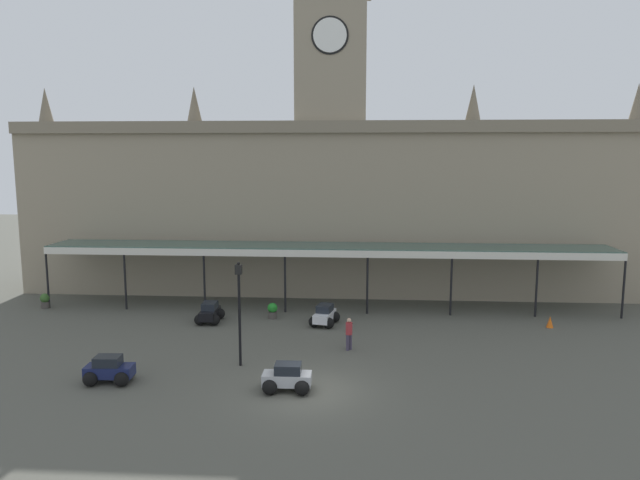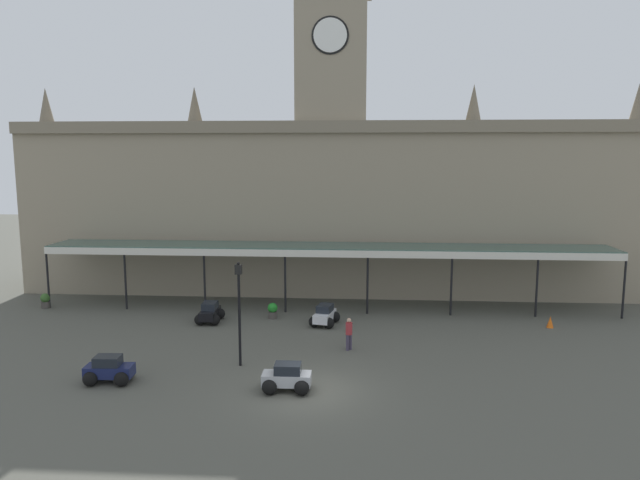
{
  "view_description": "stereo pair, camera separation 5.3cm",
  "coord_description": "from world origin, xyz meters",
  "px_view_note": "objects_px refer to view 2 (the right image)",
  "views": [
    {
      "loc": [
        2.06,
        -23.38,
        9.86
      ],
      "look_at": [
        0.0,
        6.84,
        5.44
      ],
      "focal_mm": 32.89,
      "sensor_mm": 36.0,
      "label": 1
    },
    {
      "loc": [
        2.11,
        -23.37,
        9.86
      ],
      "look_at": [
        0.0,
        6.84,
        5.44
      ],
      "focal_mm": 32.89,
      "sensor_mm": 36.0,
      "label": 2
    }
  ],
  "objects_px": {
    "car_silver_sedan": "(287,379)",
    "car_white_sedan": "(325,316)",
    "traffic_cone": "(550,322)",
    "planter_by_canopy": "(273,311)",
    "pedestrian_crossing_forecourt": "(349,333)",
    "car_navy_sedan": "(109,371)",
    "car_black_sedan": "(210,314)",
    "victorian_lamppost": "(239,302)",
    "planter_near_kerb": "(45,300)"
  },
  "relations": [
    {
      "from": "victorian_lamppost",
      "to": "traffic_cone",
      "type": "xyz_separation_m",
      "value": [
        16.55,
        7.29,
        -2.76
      ]
    },
    {
      "from": "pedestrian_crossing_forecourt",
      "to": "victorian_lamppost",
      "type": "height_order",
      "value": "victorian_lamppost"
    },
    {
      "from": "car_black_sedan",
      "to": "car_white_sedan",
      "type": "bearing_deg",
      "value": -0.87
    },
    {
      "from": "car_black_sedan",
      "to": "car_silver_sedan",
      "type": "xyz_separation_m",
      "value": [
        5.86,
        -9.91,
        0.0
      ]
    },
    {
      "from": "car_navy_sedan",
      "to": "pedestrian_crossing_forecourt",
      "type": "xyz_separation_m",
      "value": [
        10.35,
        5.03,
        0.41
      ]
    },
    {
      "from": "victorian_lamppost",
      "to": "traffic_cone",
      "type": "relative_size",
      "value": 7.52
    },
    {
      "from": "car_navy_sedan",
      "to": "victorian_lamppost",
      "type": "bearing_deg",
      "value": 24.76
    },
    {
      "from": "victorian_lamppost",
      "to": "car_silver_sedan",
      "type": "bearing_deg",
      "value": -47.6
    },
    {
      "from": "car_navy_sedan",
      "to": "planter_near_kerb",
      "type": "height_order",
      "value": "car_navy_sedan"
    },
    {
      "from": "car_black_sedan",
      "to": "planter_near_kerb",
      "type": "relative_size",
      "value": 2.15
    },
    {
      "from": "car_black_sedan",
      "to": "traffic_cone",
      "type": "relative_size",
      "value": 3.12
    },
    {
      "from": "car_silver_sedan",
      "to": "car_white_sedan",
      "type": "bearing_deg",
      "value": 84.25
    },
    {
      "from": "car_silver_sedan",
      "to": "planter_by_canopy",
      "type": "height_order",
      "value": "car_silver_sedan"
    },
    {
      "from": "car_white_sedan",
      "to": "pedestrian_crossing_forecourt",
      "type": "distance_m",
      "value": 4.67
    },
    {
      "from": "car_navy_sedan",
      "to": "pedestrian_crossing_forecourt",
      "type": "height_order",
      "value": "pedestrian_crossing_forecourt"
    },
    {
      "from": "pedestrian_crossing_forecourt",
      "to": "planter_near_kerb",
      "type": "relative_size",
      "value": 1.74
    },
    {
      "from": "pedestrian_crossing_forecourt",
      "to": "planter_by_canopy",
      "type": "bearing_deg",
      "value": 130.87
    },
    {
      "from": "car_white_sedan",
      "to": "pedestrian_crossing_forecourt",
      "type": "bearing_deg",
      "value": -71.05
    },
    {
      "from": "traffic_cone",
      "to": "planter_by_canopy",
      "type": "distance_m",
      "value": 16.25
    },
    {
      "from": "car_white_sedan",
      "to": "planter_near_kerb",
      "type": "height_order",
      "value": "car_white_sedan"
    },
    {
      "from": "car_silver_sedan",
      "to": "planter_by_canopy",
      "type": "relative_size",
      "value": 2.14
    },
    {
      "from": "car_navy_sedan",
      "to": "traffic_cone",
      "type": "bearing_deg",
      "value": 24.02
    },
    {
      "from": "car_navy_sedan",
      "to": "traffic_cone",
      "type": "height_order",
      "value": "car_navy_sedan"
    },
    {
      "from": "car_white_sedan",
      "to": "car_silver_sedan",
      "type": "relative_size",
      "value": 1.06
    },
    {
      "from": "pedestrian_crossing_forecourt",
      "to": "victorian_lamppost",
      "type": "bearing_deg",
      "value": -152.94
    },
    {
      "from": "car_black_sedan",
      "to": "car_navy_sedan",
      "type": "bearing_deg",
      "value": -101.84
    },
    {
      "from": "car_navy_sedan",
      "to": "car_silver_sedan",
      "type": "xyz_separation_m",
      "value": [
        7.86,
        -0.38,
        0.0
      ]
    },
    {
      "from": "car_white_sedan",
      "to": "car_navy_sedan",
      "type": "bearing_deg",
      "value": -133.18
    },
    {
      "from": "pedestrian_crossing_forecourt",
      "to": "victorian_lamppost",
      "type": "relative_size",
      "value": 0.34
    },
    {
      "from": "car_navy_sedan",
      "to": "traffic_cone",
      "type": "relative_size",
      "value": 3.17
    },
    {
      "from": "car_white_sedan",
      "to": "car_black_sedan",
      "type": "height_order",
      "value": "same"
    },
    {
      "from": "car_navy_sedan",
      "to": "planter_near_kerb",
      "type": "relative_size",
      "value": 2.18
    },
    {
      "from": "victorian_lamppost",
      "to": "planter_near_kerb",
      "type": "height_order",
      "value": "victorian_lamppost"
    },
    {
      "from": "planter_near_kerb",
      "to": "planter_by_canopy",
      "type": "relative_size",
      "value": 1.0
    },
    {
      "from": "car_navy_sedan",
      "to": "traffic_cone",
      "type": "distance_m",
      "value": 23.91
    },
    {
      "from": "car_silver_sedan",
      "to": "victorian_lamppost",
      "type": "height_order",
      "value": "victorian_lamppost"
    },
    {
      "from": "car_white_sedan",
      "to": "planter_by_canopy",
      "type": "relative_size",
      "value": 2.28
    },
    {
      "from": "car_white_sedan",
      "to": "planter_by_canopy",
      "type": "bearing_deg",
      "value": 161.4
    },
    {
      "from": "car_white_sedan",
      "to": "victorian_lamppost",
      "type": "distance_m",
      "value": 8.26
    },
    {
      "from": "pedestrian_crossing_forecourt",
      "to": "car_silver_sedan",
      "type": "bearing_deg",
      "value": -114.78
    },
    {
      "from": "victorian_lamppost",
      "to": "pedestrian_crossing_forecourt",
      "type": "bearing_deg",
      "value": 27.06
    },
    {
      "from": "car_silver_sedan",
      "to": "traffic_cone",
      "type": "xyz_separation_m",
      "value": [
        13.98,
        10.11,
        -0.17
      ]
    },
    {
      "from": "car_silver_sedan",
      "to": "pedestrian_crossing_forecourt",
      "type": "relative_size",
      "value": 1.23
    },
    {
      "from": "car_black_sedan",
      "to": "planter_near_kerb",
      "type": "xyz_separation_m",
      "value": [
        -11.48,
        2.41,
        -0.01
      ]
    },
    {
      "from": "planter_by_canopy",
      "to": "planter_near_kerb",
      "type": "bearing_deg",
      "value": 174.6
    },
    {
      "from": "car_black_sedan",
      "to": "victorian_lamppost",
      "type": "distance_m",
      "value": 8.23
    },
    {
      "from": "car_silver_sedan",
      "to": "victorian_lamppost",
      "type": "bearing_deg",
      "value": 132.4
    },
    {
      "from": "car_navy_sedan",
      "to": "victorian_lamppost",
      "type": "relative_size",
      "value": 0.42
    },
    {
      "from": "car_navy_sedan",
      "to": "car_black_sedan",
      "type": "distance_m",
      "value": 9.73
    },
    {
      "from": "pedestrian_crossing_forecourt",
      "to": "planter_by_canopy",
      "type": "distance_m",
      "value": 7.27
    }
  ]
}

